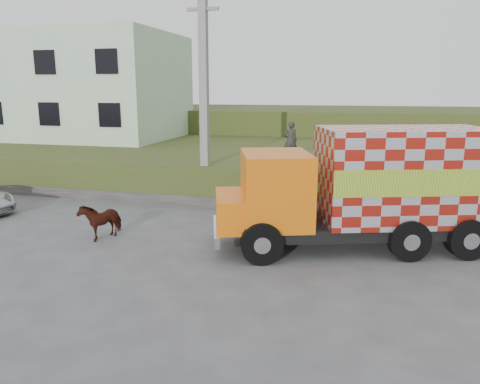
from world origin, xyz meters
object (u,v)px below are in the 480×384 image
(cargo_truck, at_px, (367,187))
(pedestrian, at_px, (290,141))
(utility_pole, at_px, (204,97))
(cow, at_px, (101,220))

(cargo_truck, relative_size, pedestrian, 4.93)
(cargo_truck, height_order, pedestrian, cargo_truck)
(utility_pole, xyz_separation_m, cow, (-1.66, -4.90, -3.52))
(cargo_truck, distance_m, cow, 7.84)
(utility_pole, height_order, cow, utility_pole)
(cargo_truck, bearing_deg, cow, 170.17)
(cow, distance_m, pedestrian, 8.70)
(cargo_truck, xyz_separation_m, cow, (-7.67, -1.12, -1.18))
(cow, bearing_deg, pedestrian, 76.51)
(cargo_truck, xyz_separation_m, pedestrian, (-3.05, 6.05, 0.57))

